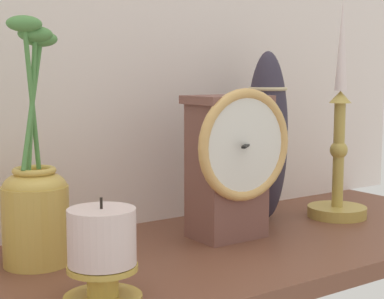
# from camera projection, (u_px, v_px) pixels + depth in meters

# --- Properties ---
(ground_plane) EXTENTS (1.00, 0.36, 0.02)m
(ground_plane) POSITION_uv_depth(u_px,v_px,m) (206.00, 256.00, 0.86)
(ground_plane) COLOR brown
(back_wall) EXTENTS (1.20, 0.02, 0.65)m
(back_wall) POSITION_uv_depth(u_px,v_px,m) (137.00, 20.00, 0.96)
(back_wall) COLOR silver
(back_wall) RESTS_ON ground_plane
(mantel_clock) EXTENTS (0.16, 0.10, 0.22)m
(mantel_clock) POSITION_uv_depth(u_px,v_px,m) (231.00, 162.00, 0.89)
(mantel_clock) COLOR brown
(mantel_clock) RESTS_ON ground_plane
(candlestick_tall_left) EXTENTS (0.10, 0.10, 0.36)m
(candlestick_tall_left) POSITION_uv_depth(u_px,v_px,m) (338.00, 160.00, 1.03)
(candlestick_tall_left) COLOR #B79A45
(candlestick_tall_left) RESTS_ON ground_plane
(brass_vase_jar) EXTENTS (0.08, 0.08, 0.31)m
(brass_vase_jar) POSITION_uv_depth(u_px,v_px,m) (35.00, 200.00, 0.77)
(brass_vase_jar) COLOR gold
(brass_vase_jar) RESTS_ON ground_plane
(pillar_candle_front) EXTENTS (0.09, 0.09, 0.11)m
(pillar_candle_front) POSITION_uv_depth(u_px,v_px,m) (102.00, 251.00, 0.65)
(pillar_candle_front) COLOR gold
(pillar_candle_front) RESTS_ON ground_plane
(tall_ceramic_vase) EXTENTS (0.07, 0.07, 0.28)m
(tall_ceramic_vase) POSITION_uv_depth(u_px,v_px,m) (267.00, 135.00, 1.01)
(tall_ceramic_vase) COLOR #332C3C
(tall_ceramic_vase) RESTS_ON ground_plane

